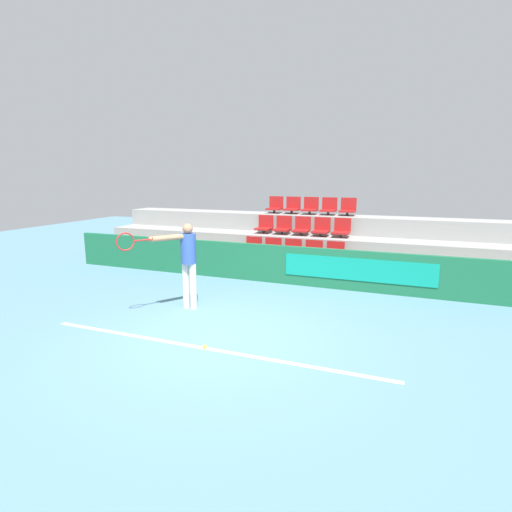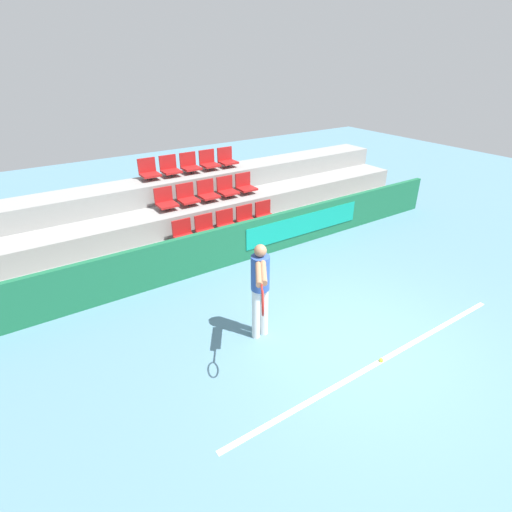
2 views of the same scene
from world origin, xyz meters
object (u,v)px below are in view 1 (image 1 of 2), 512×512
stadium_chair_1 (272,249)px  stadium_chair_14 (348,208)px  stadium_chair_2 (292,251)px  tennis_ball (205,347)px  stadium_chair_3 (313,252)px  stadium_chair_7 (302,228)px  tennis_player (185,258)px  stadium_chair_5 (265,226)px  stadium_chair_8 (321,229)px  stadium_chair_13 (329,208)px  stadium_chair_12 (310,207)px  stadium_chair_6 (283,227)px  stadium_chair_11 (292,207)px  stadium_chair_10 (275,206)px  stadium_chair_4 (335,254)px  stadium_chair_0 (253,248)px  stadium_chair_9 (342,230)px

stadium_chair_1 → stadium_chair_14: stadium_chair_14 is taller
stadium_chair_2 → tennis_ball: stadium_chair_2 is taller
stadium_chair_3 → tennis_ball: bearing=-96.5°
stadium_chair_7 → tennis_player: bearing=-106.6°
stadium_chair_1 → stadium_chair_5: size_ratio=1.00×
stadium_chair_8 → tennis_player: 4.40m
stadium_chair_1 → tennis_ball: (0.55, -4.63, -0.65)m
stadium_chair_8 → stadium_chair_13: size_ratio=1.00×
stadium_chair_5 → stadium_chair_12: stadium_chair_12 is taller
stadium_chair_6 → tennis_ball: 5.68m
stadium_chair_11 → tennis_ball: stadium_chair_11 is taller
stadium_chair_8 → stadium_chair_6: bearing=180.0°
stadium_chair_13 → stadium_chair_10: bearing=180.0°
stadium_chair_3 → stadium_chair_4: same height
stadium_chair_8 → stadium_chair_11: stadium_chair_11 is taller
stadium_chair_10 → tennis_ball: size_ratio=7.46×
stadium_chair_10 → stadium_chair_14: same height
stadium_chair_2 → tennis_ball: bearing=-89.9°
stadium_chair_2 → stadium_chair_5: (-1.08, 0.91, 0.48)m
stadium_chair_11 → tennis_ball: size_ratio=7.46×
stadium_chair_3 → stadium_chair_11: (-1.08, 1.81, 0.97)m
stadium_chair_1 → stadium_chair_0: bearing=180.0°
stadium_chair_2 → stadium_chair_11: bearing=106.5°
tennis_ball → stadium_chair_5: bearing=101.1°
stadium_chair_0 → stadium_chair_6: (0.54, 0.91, 0.48)m
stadium_chair_5 → stadium_chair_11: size_ratio=1.00×
stadium_chair_6 → tennis_ball: bearing=-84.4°
stadium_chair_1 → stadium_chair_9: size_ratio=1.00×
stadium_chair_12 → stadium_chair_14: bearing=0.0°
stadium_chair_8 → stadium_chair_10: stadium_chair_10 is taller
stadium_chair_14 → stadium_chair_5: bearing=-157.2°
stadium_chair_10 → stadium_chair_1: bearing=-73.5°
stadium_chair_2 → stadium_chair_12: stadium_chair_12 is taller
stadium_chair_1 → stadium_chair_10: bearing=106.5°
stadium_chair_6 → stadium_chair_10: (-0.54, 0.91, 0.48)m
stadium_chair_7 → tennis_player: tennis_player is taller
stadium_chair_4 → stadium_chair_5: (-2.15, 0.91, 0.48)m
tennis_ball → stadium_chair_6: bearing=95.6°
tennis_ball → stadium_chair_0: bearing=103.2°
stadium_chair_8 → stadium_chair_10: size_ratio=1.00×
stadium_chair_6 → stadium_chair_14: bearing=29.3°
stadium_chair_1 → stadium_chair_6: bearing=90.0°
stadium_chair_6 → stadium_chair_10: 1.16m
stadium_chair_3 → tennis_ball: stadium_chair_3 is taller
stadium_chair_2 → stadium_chair_4: (1.08, 0.00, 0.00)m
stadium_chair_10 → stadium_chair_7: bearing=-40.1°
stadium_chair_5 → stadium_chair_6: bearing=0.0°
stadium_chair_5 → tennis_player: (-0.13, -4.04, -0.15)m
stadium_chair_4 → tennis_ball: bearing=-103.0°
stadium_chair_0 → stadium_chair_8: 1.91m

